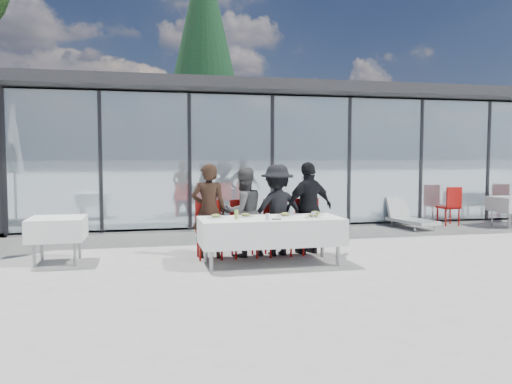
{
  "coord_description": "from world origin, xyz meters",
  "views": [
    {
      "loc": [
        -1.92,
        -7.41,
        1.71
      ],
      "look_at": [
        0.01,
        1.2,
        1.09
      ],
      "focal_mm": 35.0,
      "sensor_mm": 36.0,
      "label": 1
    }
  ],
  "objects_px": {
    "plate_d": "(316,214)",
    "lounger": "(408,217)",
    "spare_table_right": "(512,204)",
    "conifer_tree": "(204,51)",
    "diner_c": "(277,210)",
    "folded_eyeglasses": "(276,219)",
    "plate_b": "(246,216)",
    "plate_c": "(285,215)",
    "plate_a": "(216,217)",
    "diner_chair_d": "(309,223)",
    "diner_chair_c": "(277,224)",
    "spare_chair_b": "(451,204)",
    "diner_chair_b": "(243,225)",
    "diner_chair_a": "(209,226)",
    "spare_table_left": "(57,229)",
    "diner_a": "(209,211)",
    "plate_extra": "(314,216)",
    "juice_bottle": "(236,215)",
    "dining_table": "(271,231)",
    "diner_b": "(244,212)",
    "diner_d": "(309,208)"
  },
  "relations": [
    {
      "from": "plate_d",
      "to": "lounger",
      "type": "distance_m",
      "value": 4.71
    },
    {
      "from": "spare_table_right",
      "to": "conifer_tree",
      "type": "xyz_separation_m",
      "value": [
        -6.36,
        9.9,
        5.43
      ]
    },
    {
      "from": "diner_c",
      "to": "conifer_tree",
      "type": "bearing_deg",
      "value": -95.67
    },
    {
      "from": "folded_eyeglasses",
      "to": "lounger",
      "type": "distance_m",
      "value": 5.6
    },
    {
      "from": "plate_b",
      "to": "plate_c",
      "type": "distance_m",
      "value": 0.64
    },
    {
      "from": "plate_a",
      "to": "conifer_tree",
      "type": "relative_size",
      "value": 0.03
    },
    {
      "from": "diner_chair_d",
      "to": "diner_chair_c",
      "type": "bearing_deg",
      "value": 180.0
    },
    {
      "from": "spare_table_right",
      "to": "spare_chair_b",
      "type": "xyz_separation_m",
      "value": [
        -1.33,
        0.52,
        -0.02
      ]
    },
    {
      "from": "diner_chair_b",
      "to": "lounger",
      "type": "height_order",
      "value": "diner_chair_b"
    },
    {
      "from": "diner_chair_b",
      "to": "plate_b",
      "type": "distance_m",
      "value": 0.64
    },
    {
      "from": "spare_chair_b",
      "to": "plate_c",
      "type": "bearing_deg",
      "value": -147.97
    },
    {
      "from": "diner_chair_a",
      "to": "conifer_tree",
      "type": "distance_m",
      "value": 13.27
    },
    {
      "from": "diner_chair_c",
      "to": "spare_table_left",
      "type": "bearing_deg",
      "value": 178.4
    },
    {
      "from": "diner_c",
      "to": "spare_chair_b",
      "type": "xyz_separation_m",
      "value": [
        5.2,
        2.66,
        -0.26
      ]
    },
    {
      "from": "diner_chair_d",
      "to": "plate_b",
      "type": "height_order",
      "value": "diner_chair_d"
    },
    {
      "from": "spare_table_left",
      "to": "plate_b",
      "type": "bearing_deg",
      "value": -13.13
    },
    {
      "from": "diner_a",
      "to": "plate_b",
      "type": "height_order",
      "value": "diner_a"
    },
    {
      "from": "diner_chair_c",
      "to": "plate_extra",
      "type": "height_order",
      "value": "diner_chair_c"
    },
    {
      "from": "juice_bottle",
      "to": "folded_eyeglasses",
      "type": "xyz_separation_m",
      "value": [
        0.6,
        -0.17,
        -0.07
      ]
    },
    {
      "from": "diner_c",
      "to": "diner_chair_c",
      "type": "bearing_deg",
      "value": -94.89
    },
    {
      "from": "diner_c",
      "to": "conifer_tree",
      "type": "height_order",
      "value": "conifer_tree"
    },
    {
      "from": "dining_table",
      "to": "spare_table_left",
      "type": "distance_m",
      "value": 3.45
    },
    {
      "from": "plate_b",
      "to": "lounger",
      "type": "height_order",
      "value": "plate_b"
    },
    {
      "from": "diner_b",
      "to": "folded_eyeglasses",
      "type": "bearing_deg",
      "value": 90.18
    },
    {
      "from": "plate_extra",
      "to": "spare_chair_b",
      "type": "height_order",
      "value": "spare_chair_b"
    },
    {
      "from": "diner_chair_c",
      "to": "conifer_tree",
      "type": "distance_m",
      "value": 13.2
    },
    {
      "from": "plate_d",
      "to": "spare_chair_b",
      "type": "bearing_deg",
      "value": 34.24
    },
    {
      "from": "folded_eyeglasses",
      "to": "spare_table_left",
      "type": "xyz_separation_m",
      "value": [
        -3.37,
        1.11,
        -0.2
      ]
    },
    {
      "from": "lounger",
      "to": "diner_chair_d",
      "type": "bearing_deg",
      "value": -142.91
    },
    {
      "from": "plate_extra",
      "to": "spare_table_right",
      "type": "relative_size",
      "value": 0.34
    },
    {
      "from": "conifer_tree",
      "to": "spare_table_right",
      "type": "bearing_deg",
      "value": -57.26
    },
    {
      "from": "spare_chair_b",
      "to": "diner_chair_a",
      "type": "bearing_deg",
      "value": -157.61
    },
    {
      "from": "plate_c",
      "to": "spare_table_left",
      "type": "xyz_separation_m",
      "value": [
        -3.61,
        0.74,
        -0.22
      ]
    },
    {
      "from": "diner_chair_a",
      "to": "plate_extra",
      "type": "relative_size",
      "value": 3.38
    },
    {
      "from": "plate_d",
      "to": "folded_eyeglasses",
      "type": "xyz_separation_m",
      "value": [
        -0.79,
        -0.45,
        -0.02
      ]
    },
    {
      "from": "diner_chair_d",
      "to": "conifer_tree",
      "type": "relative_size",
      "value": 0.09
    },
    {
      "from": "diner_chair_c",
      "to": "conifer_tree",
      "type": "relative_size",
      "value": 0.09
    },
    {
      "from": "diner_b",
      "to": "diner_d",
      "type": "height_order",
      "value": "diner_d"
    },
    {
      "from": "plate_c",
      "to": "plate_extra",
      "type": "relative_size",
      "value": 1.0
    },
    {
      "from": "plate_c",
      "to": "spare_table_right",
      "type": "distance_m",
      "value": 7.13
    },
    {
      "from": "plate_d",
      "to": "lounger",
      "type": "xyz_separation_m",
      "value": [
        3.48,
        3.13,
        -0.52
      ]
    },
    {
      "from": "diner_d",
      "to": "diner_chair_b",
      "type": "bearing_deg",
      "value": -18.24
    },
    {
      "from": "diner_a",
      "to": "diner_d",
      "type": "xyz_separation_m",
      "value": [
        1.78,
        0.0,
        0.01
      ]
    },
    {
      "from": "plate_c",
      "to": "conifer_tree",
      "type": "xyz_separation_m",
      "value": [
        0.2,
        12.66,
        5.21
      ]
    },
    {
      "from": "plate_extra",
      "to": "spare_table_left",
      "type": "xyz_separation_m",
      "value": [
        -3.99,
        1.03,
        -0.22
      ]
    },
    {
      "from": "diner_a",
      "to": "diner_chair_d",
      "type": "height_order",
      "value": "diner_a"
    },
    {
      "from": "diner_d",
      "to": "plate_a",
      "type": "distance_m",
      "value": 1.84
    },
    {
      "from": "plate_b",
      "to": "lounger",
      "type": "bearing_deg",
      "value": 34.16
    },
    {
      "from": "diner_b",
      "to": "spare_chair_b",
      "type": "height_order",
      "value": "diner_b"
    },
    {
      "from": "plate_a",
      "to": "plate_c",
      "type": "height_order",
      "value": "same"
    }
  ]
}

